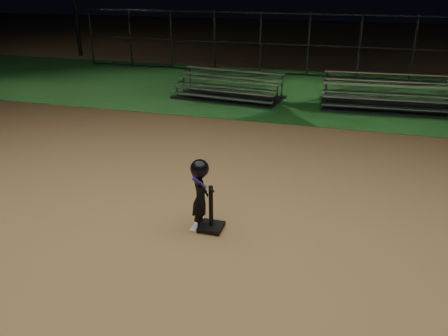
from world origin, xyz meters
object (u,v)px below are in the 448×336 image
home_plate (207,226)px  child_batter (200,193)px  bleacher_right (389,102)px  bleacher_left (228,93)px  batting_tee (211,221)px

home_plate → child_batter: (-0.06, -0.10, 0.64)m
child_batter → bleacher_right: bearing=-37.5°
home_plate → bleacher_right: 9.19m
home_plate → bleacher_left: size_ratio=0.12×
home_plate → bleacher_right: (3.10, 8.65, 0.19)m
batting_tee → home_plate: bearing=149.5°
batting_tee → bleacher_left: bleacher_left is taller
batting_tee → child_batter: size_ratio=0.62×
bleacher_left → bleacher_right: bearing=9.3°
home_plate → child_batter: child_batter is taller
batting_tee → child_batter: (-0.16, -0.04, 0.49)m
home_plate → batting_tee: 0.19m
home_plate → bleacher_left: (-2.06, 8.43, 0.17)m
home_plate → child_batter: 0.65m
bleacher_left → child_batter: bearing=-70.0°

